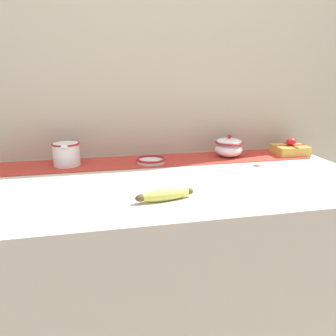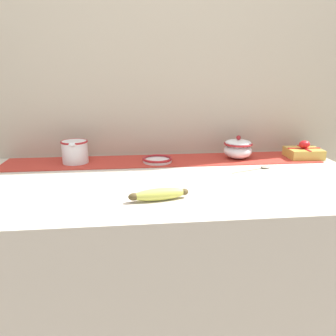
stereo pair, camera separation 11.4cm
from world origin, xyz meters
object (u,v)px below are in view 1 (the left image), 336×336
(cream_pitcher, at_px, (66,153))
(small_dish, at_px, (151,160))
(sugar_bowl, at_px, (229,147))
(banana, at_px, (165,195))
(spoon, at_px, (256,165))
(gift_box, at_px, (290,149))

(cream_pitcher, relative_size, small_dish, 1.02)
(cream_pitcher, height_order, sugar_bowl, sugar_bowl)
(sugar_bowl, height_order, banana, sugar_bowl)
(sugar_bowl, xyz_separation_m, small_dish, (-0.36, -0.03, -0.03))
(sugar_bowl, bearing_deg, cream_pitcher, 179.92)
(cream_pitcher, bearing_deg, small_dish, -4.57)
(cream_pitcher, relative_size, spoon, 0.73)
(gift_box, bearing_deg, cream_pitcher, 178.94)
(small_dish, distance_m, banana, 0.43)
(sugar_bowl, height_order, spoon, sugar_bowl)
(small_dish, bearing_deg, gift_box, 0.78)
(small_dish, bearing_deg, cream_pitcher, 175.43)
(banana, bearing_deg, gift_box, 32.67)
(banana, height_order, gift_box, gift_box)
(gift_box, bearing_deg, spoon, -149.33)
(sugar_bowl, bearing_deg, spoon, -71.74)
(cream_pitcher, height_order, small_dish, cream_pitcher)
(spoon, bearing_deg, cream_pitcher, 147.93)
(banana, bearing_deg, sugar_bowl, 49.71)
(cream_pitcher, xyz_separation_m, small_dish, (0.35, -0.03, -0.04))
(banana, bearing_deg, spoon, 33.73)
(cream_pitcher, xyz_separation_m, banana, (0.32, -0.46, -0.04))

